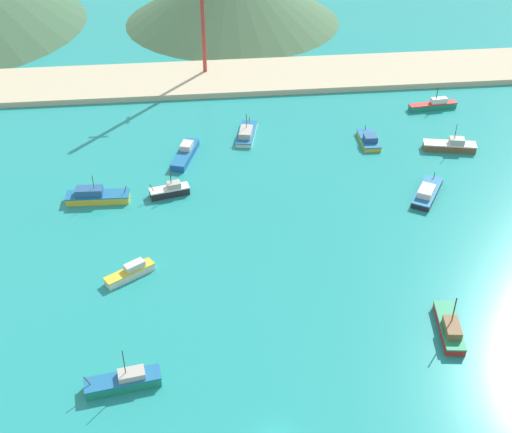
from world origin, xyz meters
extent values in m
cube|color=teal|center=(0.00, 30.00, -0.25)|extent=(260.00, 280.00, 0.50)
cube|color=brown|center=(40.40, 60.31, 0.61)|extent=(9.75, 4.37, 1.22)
cube|color=white|center=(40.40, 60.31, 1.32)|extent=(9.95, 4.46, 0.20)
cube|color=#B2ADA3|center=(41.55, 60.06, 1.96)|extent=(3.00, 2.36, 1.08)
cylinder|color=#4C3823|center=(41.03, 60.17, 3.95)|extent=(0.12, 0.12, 2.90)
cube|color=#198466|center=(42.62, 77.08, 0.53)|extent=(10.03, 2.83, 1.06)
cube|color=red|center=(42.62, 77.08, 1.16)|extent=(10.23, 2.89, 0.20)
cube|color=silver|center=(43.85, 77.21, 1.78)|extent=(3.42, 1.70, 1.05)
cylinder|color=#4C3823|center=(43.19, 77.14, 3.53)|extent=(0.17, 0.17, 2.45)
cube|color=gold|center=(26.18, 64.64, 0.38)|extent=(3.26, 7.53, 0.76)
cube|color=#1E669E|center=(26.18, 64.64, 0.86)|extent=(3.33, 7.68, 0.20)
cube|color=#28568C|center=(26.16, 63.70, 1.48)|extent=(2.39, 2.40, 1.04)
cylinder|color=#4C3823|center=(26.23, 68.00, 1.29)|extent=(0.13, 0.48, 1.04)
cube|color=silver|center=(3.38, 69.52, 0.37)|extent=(5.04, 9.83, 0.75)
cube|color=#1E669E|center=(3.38, 69.52, 0.85)|extent=(5.14, 10.03, 0.20)
cube|color=#B2ADA3|center=(3.12, 68.38, 1.50)|extent=(3.14, 4.61, 1.11)
cylinder|color=#4C3823|center=(4.33, 73.64, 1.27)|extent=(0.22, 0.49, 1.02)
cylinder|color=#4C3823|center=(3.31, 69.20, 3.46)|extent=(0.12, 0.12, 2.80)
cube|color=#198466|center=(-17.01, 9.73, 0.62)|extent=(9.10, 3.75, 1.25)
cube|color=#1E669E|center=(-17.01, 9.73, 1.35)|extent=(9.29, 3.83, 0.20)
cube|color=#B2ADA3|center=(-15.92, 9.90, 1.85)|extent=(3.38, 2.27, 0.80)
cylinder|color=#4C3823|center=(-20.94, 9.11, 2.12)|extent=(0.72, 0.23, 1.68)
cylinder|color=#4C3823|center=(-16.54, 9.80, 4.10)|extent=(0.12, 0.12, 3.71)
cube|color=#232328|center=(31.56, 45.75, 0.45)|extent=(7.57, 9.72, 0.90)
cube|color=#1E669E|center=(31.56, 45.75, 1.00)|extent=(7.72, 9.91, 0.20)
cube|color=silver|center=(30.94, 44.74, 1.63)|extent=(3.86, 4.33, 1.06)
cylinder|color=#4C3823|center=(33.81, 49.42, 1.53)|extent=(0.39, 0.53, 1.23)
cube|color=gold|center=(-23.24, 50.00, 0.58)|extent=(10.31, 3.24, 1.16)
cube|color=#1E669E|center=(-23.24, 50.00, 1.26)|extent=(10.52, 3.31, 0.20)
cube|color=#28568C|center=(-24.51, 50.05, 1.97)|extent=(4.44, 2.31, 1.21)
cylinder|color=#4C3823|center=(-18.64, 49.83, 1.98)|extent=(0.67, 0.14, 1.57)
cylinder|color=#4C3823|center=(-23.64, 50.02, 3.76)|extent=(0.11, 0.11, 2.37)
cube|color=#232328|center=(-11.43, 50.52, 0.61)|extent=(6.82, 3.48, 1.22)
cube|color=white|center=(-11.43, 50.52, 1.32)|extent=(6.95, 3.55, 0.20)
cube|color=#B2ADA3|center=(-10.64, 50.70, 1.87)|extent=(2.50, 2.01, 0.90)
cylinder|color=#4C3823|center=(-14.29, 49.86, 2.08)|extent=(0.71, 0.27, 1.65)
cylinder|color=#4C3823|center=(-11.07, 50.60, 3.50)|extent=(0.16, 0.16, 2.36)
cube|color=silver|center=(-17.16, 29.84, 0.49)|extent=(7.17, 5.51, 0.99)
cube|color=gold|center=(-17.16, 29.84, 1.09)|extent=(7.31, 5.62, 0.20)
cube|color=beige|center=(-16.39, 30.34, 1.64)|extent=(3.20, 2.73, 0.90)
cube|color=#1E5BA8|center=(-8.59, 62.51, 0.56)|extent=(5.51, 10.41, 1.12)
cube|color=#1E669E|center=(-8.59, 62.51, 1.22)|extent=(5.62, 10.62, 0.20)
cube|color=beige|center=(-8.20, 63.72, 1.83)|extent=(2.67, 3.23, 1.04)
cube|color=red|center=(24.56, 14.57, 0.51)|extent=(3.63, 9.14, 1.02)
cube|color=#238C5B|center=(24.56, 14.57, 1.12)|extent=(3.70, 9.32, 0.20)
cube|color=brown|center=(24.42, 13.47, 1.75)|extent=(2.31, 3.82, 1.05)
cylinder|color=#4C3823|center=(24.51, 14.18, 4.22)|extent=(0.17, 0.17, 3.89)
cube|color=#C6B793|center=(0.00, 95.61, 0.60)|extent=(247.00, 17.88, 1.20)
camera|label=1|loc=(-7.01, -45.94, 63.71)|focal=47.84mm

